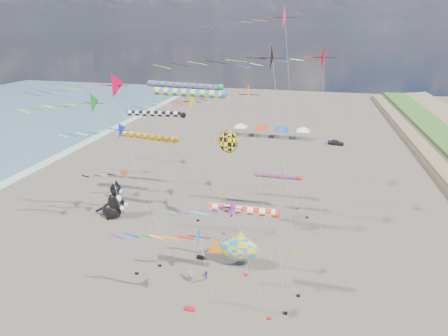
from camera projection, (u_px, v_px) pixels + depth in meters
ground at (177, 329)px, 31.17m from camera, size 260.00×260.00×0.00m
delta_kite_0 at (313, 59)px, 37.73m from camera, size 11.50×2.76×23.44m
delta_kite_1 at (123, 172)px, 46.87m from camera, size 9.07×1.57×8.16m
delta_kite_2 at (271, 61)px, 33.81m from camera, size 15.29×2.92×23.73m
delta_kite_3 at (241, 98)px, 34.20m from camera, size 10.77×2.35×20.05m
delta_kite_4 at (190, 102)px, 39.87m from camera, size 11.47×2.35×18.59m
delta_kite_5 at (187, 103)px, 49.99m from camera, size 10.52×1.83×16.26m
delta_kite_6 at (80, 106)px, 32.08m from camera, size 10.79×2.09×19.69m
delta_kite_7 at (178, 236)px, 27.11m from camera, size 9.67×1.87×11.32m
delta_kite_8 at (229, 212)px, 29.03m from camera, size 8.51×1.92×12.07m
delta_kite_9 at (285, 18)px, 42.67m from camera, size 13.51×3.24×27.88m
delta_kite_10 at (116, 134)px, 36.69m from camera, size 11.35×1.93×15.99m
delta_kite_11 at (97, 88)px, 33.06m from camera, size 14.04×2.57×21.22m
delta_kite_12 at (262, 217)px, 32.61m from camera, size 9.11×1.84×9.86m
windsock_0 at (246, 211)px, 29.73m from camera, size 7.45×0.76×10.96m
windsock_1 at (158, 114)px, 44.03m from camera, size 9.21×0.76×15.28m
windsock_2 at (191, 94)px, 36.03m from camera, size 9.27×0.87×19.17m
windsock_3 at (188, 86)px, 44.19m from camera, size 11.26×0.85×18.57m
windsock_4 at (280, 177)px, 47.98m from camera, size 7.82×0.68×6.34m
windsock_5 at (151, 137)px, 48.13m from camera, size 10.07×0.85×11.41m
angelfish_kite at (226, 143)px, 38.49m from camera, size 3.74×3.02×14.65m
cat_inflatable at (112, 200)px, 48.41m from camera, size 4.17×2.09×5.63m
fish_inflatable at (238, 249)px, 38.08m from camera, size 6.04×2.70×4.89m
person_adult at (190, 275)px, 36.50m from camera, size 0.76×0.57×1.88m
child_green at (247, 260)px, 39.46m from camera, size 0.70×0.60×1.25m
child_blue at (206, 275)px, 37.29m from camera, size 0.62×0.50×0.99m
kite_bag_0 at (190, 309)px, 33.22m from camera, size 0.90×0.44×0.30m
kite_bag_1 at (201, 257)px, 40.64m from camera, size 0.90×0.44×0.30m
tent_row at (271, 125)px, 83.70m from camera, size 19.20×4.20×3.80m
parked_car at (336, 142)px, 79.57m from camera, size 3.70×1.84×1.21m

